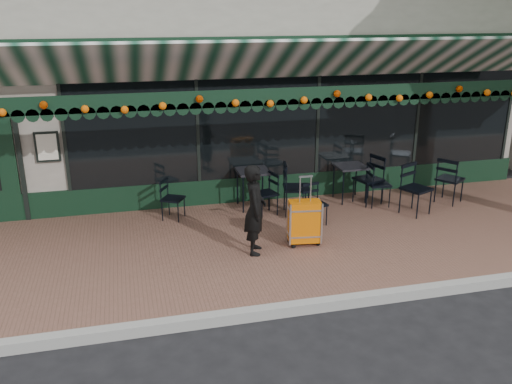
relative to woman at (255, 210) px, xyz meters
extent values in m
plane|color=black|center=(0.47, -1.60, -0.87)|extent=(80.00, 80.00, 0.00)
cube|color=brown|center=(0.47, 0.40, -0.80)|extent=(18.00, 4.00, 0.15)
cube|color=#9E9E99|center=(0.47, -1.68, -0.80)|extent=(18.00, 0.16, 0.15)
cube|color=gray|center=(0.47, 6.40, 1.38)|extent=(12.00, 8.00, 4.50)
cube|color=black|center=(1.67, 2.38, 0.78)|extent=(9.20, 0.04, 2.00)
cube|color=silver|center=(-3.23, 2.34, 0.63)|extent=(0.42, 0.04, 0.55)
cube|color=black|center=(0.47, 0.92, 1.59)|extent=(12.00, 0.03, 0.28)
cylinder|color=orange|center=(0.47, 0.86, 1.57)|extent=(11.60, 0.12, 0.12)
imported|color=black|center=(0.00, 0.00, 0.00)|extent=(0.47, 0.60, 1.44)
cube|color=#DA6506|center=(0.85, 0.09, -0.31)|extent=(0.55, 0.35, 0.68)
cube|color=black|center=(0.85, 0.09, -0.69)|extent=(0.55, 0.35, 0.07)
cube|color=silver|center=(0.85, 0.09, 0.24)|extent=(0.23, 0.07, 0.42)
cube|color=black|center=(2.44, 1.95, -0.01)|extent=(0.59, 0.59, 0.04)
cylinder|color=black|center=(2.20, 1.70, -0.38)|extent=(0.03, 0.03, 0.69)
cylinder|color=black|center=(2.69, 1.70, -0.38)|extent=(0.03, 0.03, 0.69)
cylinder|color=black|center=(2.20, 2.19, -0.38)|extent=(0.03, 0.03, 0.69)
cylinder|color=black|center=(2.69, 2.19, -0.38)|extent=(0.03, 0.03, 0.69)
cube|color=black|center=(0.46, 2.01, 0.01)|extent=(0.61, 0.61, 0.04)
cylinder|color=black|center=(0.20, 1.75, -0.36)|extent=(0.03, 0.03, 0.71)
cylinder|color=black|center=(0.71, 1.75, -0.36)|extent=(0.03, 0.03, 0.71)
cylinder|color=black|center=(0.20, 2.26, -0.36)|extent=(0.03, 0.03, 0.71)
cylinder|color=black|center=(0.71, 2.26, -0.36)|extent=(0.03, 0.03, 0.71)
camera|label=1|loc=(-1.89, -7.64, 2.97)|focal=38.00mm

